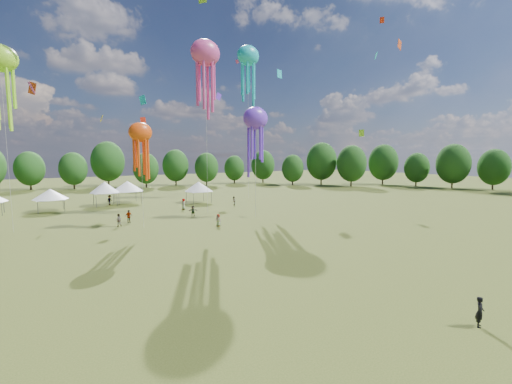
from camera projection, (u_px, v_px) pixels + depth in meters
ground at (360, 347)px, 16.40m from camera, size 300.00×300.00×0.00m
observer_main at (480, 312)px, 18.28m from camera, size 0.73×0.64×1.68m
spectator_near at (118, 220)px, 44.08m from camera, size 0.86×0.69×1.67m
spectators_far at (160, 207)px, 54.91m from camera, size 36.66×29.38×1.90m
festival_tents at (105, 189)px, 60.71m from camera, size 38.29×12.22×4.46m
show_kites at (177, 81)px, 53.19m from camera, size 50.50×23.65×32.11m
small_kites at (134, 13)px, 50.47m from camera, size 71.92×59.96×45.85m
treeline at (92, 169)px, 65.91m from camera, size 201.57×95.24×13.43m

